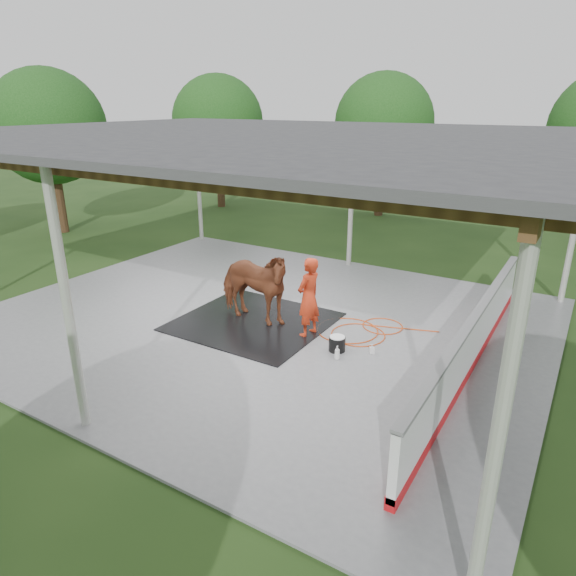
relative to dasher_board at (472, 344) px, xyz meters
The scene contains 12 objects.
ground 4.64m from the dasher_board, behind, with size 100.00×100.00×0.00m, color #1E3814.
concrete_slab 4.63m from the dasher_board, behind, with size 12.00×10.00×0.05m, color slate.
pavilion_structure 5.70m from the dasher_board, behind, with size 12.60×10.60×4.05m.
dasher_board is the anchor object (origin of this frame).
tree_belt 5.43m from the dasher_board, 168.18° to the left, with size 28.00×28.00×5.80m.
rubber_mat 4.64m from the dasher_board, behind, with size 3.15×2.95×0.02m, color black.
horse 4.62m from the dasher_board, behind, with size 0.90×1.98×1.68m, color brown.
handler 3.27m from the dasher_board, behind, with size 0.61×0.40×1.69m, color red.
wash_bucket 2.50m from the dasher_board, 167.53° to the right, with size 0.33×0.33×0.30m.
soap_bottle_a 2.44m from the dasher_board, 159.54° to the right, with size 0.10×0.10×0.27m, color silver.
soap_bottle_b 1.85m from the dasher_board, behind, with size 0.09×0.09×0.20m, color #338CD8.
hose_coil 2.52m from the dasher_board, 167.88° to the left, with size 2.36×1.69×0.02m.
Camera 1 is at (6.08, -8.75, 4.68)m, focal length 32.00 mm.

